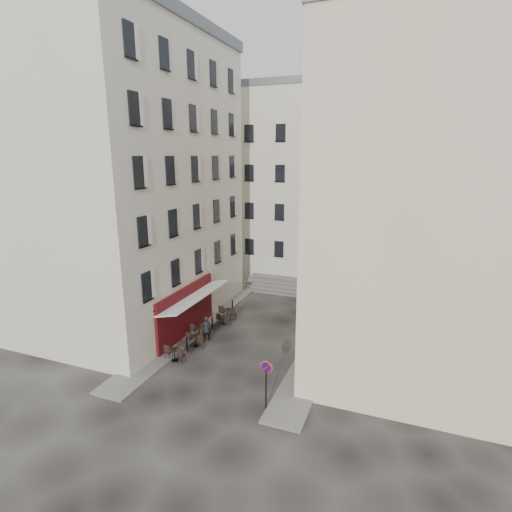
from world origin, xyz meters
The scene contains 18 objects.
ground centered at (0.00, 0.00, 0.00)m, with size 90.00×90.00×0.00m, color black.
sidewalk_left centered at (-4.50, 4.00, 0.06)m, with size 2.00×22.00×0.12m, color slate.
sidewalk_right centered at (4.50, 3.00, 0.06)m, with size 2.00×18.00×0.12m, color slate.
building_left centered at (-10.50, 3.00, 10.31)m, with size 12.20×16.20×20.60m.
building_right centered at (10.50, 3.50, 9.31)m, with size 12.20×14.20×18.60m.
building_back centered at (-1.00, 19.00, 9.31)m, with size 18.20×10.20×18.60m.
cafe_storefront centered at (-4.32, 1.00, 1.88)m, with size 1.74×7.30×3.50m.
stone_steps centered at (0.00, 12.57, 0.40)m, with size 9.00×3.15×0.80m.
bollard_near centered at (-3.25, -1.00, 0.53)m, with size 0.12×0.12×0.98m.
bollard_mid centered at (-3.25, 2.50, 0.53)m, with size 0.12×0.12×0.98m.
bollard_far centered at (-3.25, 6.00, 0.53)m, with size 0.12×0.12×0.98m.
no_parking_sign centered at (3.48, -4.92, 1.85)m, with size 0.60×0.10×2.61m.
bistro_table_a centered at (-3.25, -2.37, 0.49)m, with size 1.37×0.64×0.96m.
bistro_table_b centered at (-3.01, -0.25, 0.48)m, with size 1.32×0.62×0.93m.
bistro_table_c centered at (-3.47, 1.05, 0.46)m, with size 1.28×0.60×0.90m.
bistro_table_d centered at (-2.85, 3.56, 0.41)m, with size 1.14×0.53×0.80m.
bistro_table_e centered at (-2.98, 4.54, 0.51)m, with size 1.42×0.66×1.00m.
pedestrian centered at (-2.80, 0.80, 0.85)m, with size 0.62×0.41×1.70m, color black.
Camera 1 is at (9.16, -20.97, 12.08)m, focal length 28.00 mm.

